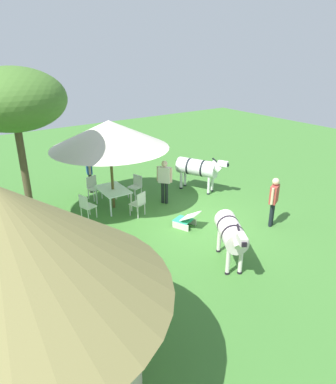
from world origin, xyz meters
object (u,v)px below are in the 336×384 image
(patio_chair_near_hut, at_px, (93,186))
(zebra_nearest_camera, at_px, (198,168))
(standing_watcher, at_px, (274,198))
(patio_chair_west_end, at_px, (136,185))
(shade_umbrella, at_px, (109,134))
(guest_beside_umbrella, at_px, (165,178))
(guest_behind_table, at_px, (89,169))
(patio_chair_east_end, at_px, (86,205))
(zebra_by_umbrella, at_px, (231,233))
(striped_lounge_chair, at_px, (186,220))
(patio_chair_near_lawn, at_px, (139,202))
(thatched_hut, at_px, (11,288))
(acacia_tree_behind_hut, at_px, (13,100))
(patio_dining_table, at_px, (113,191))

(patio_chair_near_hut, bearing_deg, zebra_nearest_camera, 144.94)
(standing_watcher, bearing_deg, patio_chair_west_end, 91.99)
(shade_umbrella, relative_size, zebra_nearest_camera, 1.94)
(guest_beside_umbrella, relative_size, guest_behind_table, 1.02)
(patio_chair_west_end, bearing_deg, patio_chair_east_end, 89.18)
(guest_beside_umbrella, distance_m, zebra_by_umbrella, 4.46)
(patio_chair_east_end, distance_m, striped_lounge_chair, 3.48)
(shade_umbrella, distance_m, striped_lounge_chair, 3.95)
(guest_behind_table, height_order, standing_watcher, standing_watcher)
(patio_chair_near_lawn, bearing_deg, guest_behind_table, 79.65)
(shade_umbrella, height_order, patio_chair_west_end, shade_umbrella)
(zebra_nearest_camera, bearing_deg, thatched_hut, 8.28)
(thatched_hut, bearing_deg, standing_watcher, -78.42)
(patio_chair_near_hut, relative_size, acacia_tree_behind_hut, 0.18)
(guest_behind_table, height_order, acacia_tree_behind_hut, acacia_tree_behind_hut)
(patio_dining_table, xyz_separation_m, patio_chair_west_end, (0.36, -1.19, -0.14))
(patio_chair_near_hut, bearing_deg, patio_chair_west_end, 137.68)
(shade_umbrella, distance_m, patio_chair_near_hut, 2.57)
(zebra_nearest_camera, bearing_deg, guest_behind_table, -58.05)
(thatched_hut, distance_m, guest_behind_table, 9.23)
(zebra_by_umbrella, bearing_deg, zebra_nearest_camera, -89.58)
(patio_chair_east_end, distance_m, zebra_by_umbrella, 5.29)
(guest_beside_umbrella, bearing_deg, standing_watcher, -9.24)
(shade_umbrella, distance_m, zebra_nearest_camera, 4.11)
(shade_umbrella, bearing_deg, patio_chair_near_lawn, -160.42)
(patio_dining_table, height_order, guest_behind_table, guest_behind_table)
(patio_chair_near_lawn, relative_size, guest_behind_table, 0.54)
(thatched_hut, relative_size, patio_chair_near_lawn, 5.50)
(patio_chair_east_end, height_order, zebra_nearest_camera, zebra_nearest_camera)
(guest_behind_table, height_order, zebra_nearest_camera, guest_behind_table)
(patio_dining_table, bearing_deg, thatched_hut, 142.46)
(shade_umbrella, bearing_deg, guest_beside_umbrella, -113.26)
(standing_watcher, bearing_deg, patio_dining_table, 104.41)
(thatched_hut, xyz_separation_m, patio_chair_east_end, (5.70, -3.44, -1.67))
(standing_watcher, bearing_deg, shade_umbrella, 104.41)
(patio_dining_table, height_order, patio_chair_near_hut, patio_chair_near_hut)
(patio_chair_near_hut, xyz_separation_m, acacia_tree_behind_hut, (-1.61, 2.77, 3.68))
(zebra_nearest_camera, distance_m, acacia_tree_behind_hut, 7.42)
(shade_umbrella, xyz_separation_m, guest_beside_umbrella, (-0.77, -1.78, -1.75))
(thatched_hut, relative_size, patio_dining_table, 3.43)
(shade_umbrella, xyz_separation_m, patio_chair_west_end, (0.36, -1.19, -2.25))
(thatched_hut, bearing_deg, acacia_tree_behind_hut, -16.00)
(patio_chair_near_hut, bearing_deg, acacia_tree_behind_hut, 18.48)
(shade_umbrella, distance_m, zebra_by_umbrella, 5.54)
(guest_behind_table, bearing_deg, thatched_hut, 166.30)
(patio_chair_near_hut, xyz_separation_m, patio_chair_east_end, (-1.55, 0.95, 0.00))
(patio_chair_west_end, bearing_deg, guest_behind_table, 22.37)
(patio_chair_near_hut, distance_m, patio_chair_east_end, 1.81)
(standing_watcher, distance_m, zebra_nearest_camera, 3.86)
(shade_umbrella, bearing_deg, guest_behind_table, 2.53)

